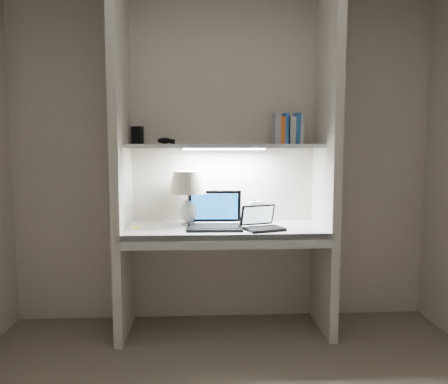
{
  "coord_description": "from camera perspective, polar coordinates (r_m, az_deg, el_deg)",
  "views": [
    {
      "loc": [
        -0.17,
        -1.87,
        1.35
      ],
      "look_at": [
        -0.02,
        1.05,
        1.04
      ],
      "focal_mm": 35.0,
      "sensor_mm": 36.0,
      "label": 1
    }
  ],
  "objects": [
    {
      "name": "back_wall",
      "position": [
        3.37,
        -0.1,
        4.33
      ],
      "size": [
        3.2,
        0.01,
        2.5
      ],
      "primitive_type": "cube",
      "color": "beige",
      "rests_on": "floor"
    },
    {
      "name": "alcove_panel_left",
      "position": [
        3.14,
        -13.29,
        4.04
      ],
      "size": [
        0.06,
        0.55,
        2.5
      ],
      "primitive_type": "cube",
      "color": "beige",
      "rests_on": "floor"
    },
    {
      "name": "alcove_panel_right",
      "position": [
        3.22,
        13.26,
        4.08
      ],
      "size": [
        0.06,
        0.55,
        2.5
      ],
      "primitive_type": "cube",
      "color": "beige",
      "rests_on": "floor"
    },
    {
      "name": "desk",
      "position": [
        3.15,
        0.15,
        -4.94
      ],
      "size": [
        1.4,
        0.55,
        0.04
      ],
      "primitive_type": "cube",
      "color": "white",
      "rests_on": "alcove_panel_left"
    },
    {
      "name": "desk_apron",
      "position": [
        2.91,
        0.43,
        -6.5
      ],
      "size": [
        1.46,
        0.03,
        0.1
      ],
      "primitive_type": "cube",
      "color": "silver",
      "rests_on": "desk"
    },
    {
      "name": "shelf",
      "position": [
        3.19,
        0.06,
        6.02
      ],
      "size": [
        1.4,
        0.36,
        0.03
      ],
      "primitive_type": "cube",
      "color": "silver",
      "rests_on": "back_wall"
    },
    {
      "name": "strip_light",
      "position": [
        3.19,
        0.06,
        5.63
      ],
      "size": [
        0.6,
        0.04,
        0.02
      ],
      "primitive_type": "cube",
      "color": "white",
      "rests_on": "shelf"
    },
    {
      "name": "table_lamp",
      "position": [
        3.21,
        -4.71,
        0.44
      ],
      "size": [
        0.27,
        0.27,
        0.4
      ],
      "color": "white",
      "rests_on": "desk"
    },
    {
      "name": "laptop_main",
      "position": [
        3.13,
        -1.23,
        -3.58
      ],
      "size": [
        0.4,
        0.34,
        0.26
      ],
      "rotation": [
        0.0,
        0.0,
        -0.03
      ],
      "color": "black",
      "rests_on": "desk"
    },
    {
      "name": "laptop_netbook",
      "position": [
        3.07,
        4.97,
        -4.15
      ],
      "size": [
        0.31,
        0.29,
        0.17
      ],
      "rotation": [
        0.0,
        0.0,
        0.33
      ],
      "color": "black",
      "rests_on": "desk"
    },
    {
      "name": "speaker",
      "position": [
        3.33,
        4.17,
        -2.62
      ],
      "size": [
        0.13,
        0.11,
        0.16
      ],
      "primitive_type": "cube",
      "rotation": [
        0.0,
        0.0,
        0.25
      ],
      "color": "silver",
      "rests_on": "desk"
    },
    {
      "name": "mouse",
      "position": [
        3.06,
        1.61,
        -4.6
      ],
      "size": [
        0.1,
        0.07,
        0.03
      ],
      "primitive_type": "ellipsoid",
      "rotation": [
        0.0,
        0.0,
        0.2
      ],
      "color": "black",
      "rests_on": "desk"
    },
    {
      "name": "cable_coil",
      "position": [
        3.1,
        4.05,
        -4.64
      ],
      "size": [
        0.13,
        0.13,
        0.01
      ],
      "primitive_type": "torus",
      "rotation": [
        0.0,
        0.0,
        0.16
      ],
      "color": "black",
      "rests_on": "desk"
    },
    {
      "name": "sticky_note",
      "position": [
        3.19,
        -11.45,
        -4.55
      ],
      "size": [
        0.08,
        0.08,
        0.0
      ],
      "primitive_type": "cube",
      "rotation": [
        0.0,
        0.0,
        0.03
      ],
      "color": "#FDF835",
      "rests_on": "desk"
    },
    {
      "name": "book_row",
      "position": [
        3.26,
        8.31,
        8.08
      ],
      "size": [
        0.21,
        0.15,
        0.22
      ],
      "color": "#BCBCBC",
      "rests_on": "shelf"
    },
    {
      "name": "shelf_box",
      "position": [
        3.31,
        -11.25,
        7.28
      ],
      "size": [
        0.09,
        0.08,
        0.13
      ],
      "primitive_type": "cube",
      "rotation": [
        0.0,
        0.0,
        -0.4
      ],
      "color": "black",
      "rests_on": "shelf"
    },
    {
      "name": "shelf_gadget",
      "position": [
        3.22,
        -7.76,
        6.66
      ],
      "size": [
        0.12,
        0.1,
        0.05
      ],
      "primitive_type": "ellipsoid",
      "rotation": [
        0.0,
        0.0,
        -0.2
      ],
      "color": "black",
      "rests_on": "shelf"
    }
  ]
}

